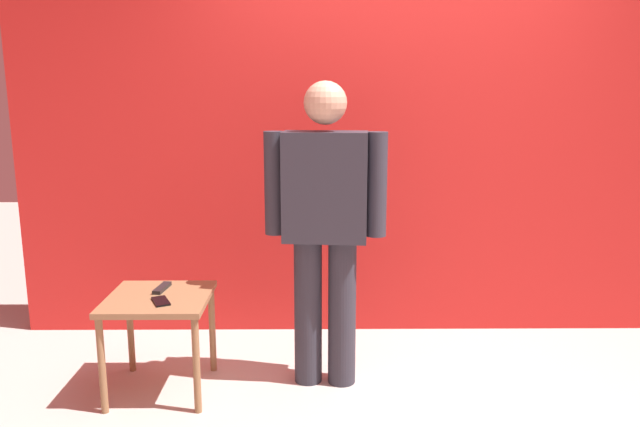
{
  "coord_description": "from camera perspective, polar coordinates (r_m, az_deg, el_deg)",
  "views": [
    {
      "loc": [
        -0.54,
        -2.63,
        1.55
      ],
      "look_at": [
        -0.52,
        0.55,
        0.91
      ],
      "focal_mm": 33.74,
      "sensor_mm": 36.0,
      "label": 1
    }
  ],
  "objects": [
    {
      "name": "cell_phone",
      "position": [
        3.14,
        -14.86,
        -8.04
      ],
      "size": [
        0.13,
        0.16,
        0.01
      ],
      "primitive_type": "cube",
      "rotation": [
        0.0,
        0.0,
        0.45
      ],
      "color": "black",
      "rests_on": "side_table"
    },
    {
      "name": "side_table",
      "position": [
        3.27,
        -15.01,
        -8.85
      ],
      "size": [
        0.52,
        0.52,
        0.52
      ],
      "color": "olive",
      "rests_on": "ground_plane"
    },
    {
      "name": "back_wall_red",
      "position": [
        3.9,
        7.62,
        9.27
      ],
      "size": [
        4.89,
        0.12,
        2.84
      ],
      "primitive_type": "cube",
      "color": "red",
      "rests_on": "ground_plane"
    },
    {
      "name": "ground_plane",
      "position": [
        3.1,
        10.2,
        -18.85
      ],
      "size": [
        12.0,
        12.0,
        0.0
      ],
      "primitive_type": "plane",
      "color": "#B7B2A8"
    },
    {
      "name": "tv_remote",
      "position": [
        3.33,
        -14.75,
        -6.84
      ],
      "size": [
        0.06,
        0.17,
        0.02
      ],
      "primitive_type": "cube",
      "rotation": [
        0.0,
        0.0,
        -0.12
      ],
      "color": "black",
      "rests_on": "side_table"
    },
    {
      "name": "standing_person",
      "position": [
        3.13,
        0.49,
        -0.61
      ],
      "size": [
        0.64,
        0.26,
        1.61
      ],
      "color": "#2D2D38",
      "rests_on": "ground_plane"
    }
  ]
}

